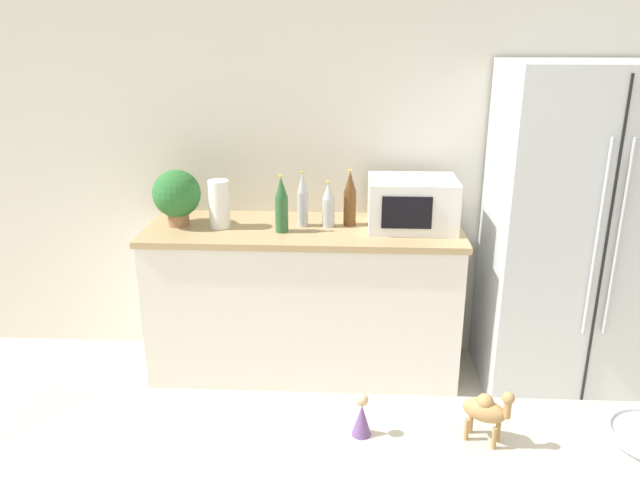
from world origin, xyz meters
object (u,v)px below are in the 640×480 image
object	(u,v)px
camel_figurine	(487,410)
wise_man_figurine_blue	(362,417)
back_bottle_1	(350,199)
paper_towel_roll	(220,204)
back_bottle_2	(282,205)
refrigerator	(581,235)
microwave	(412,204)
back_bottle_0	(303,200)
potted_plant	(177,195)
back_bottle_3	(329,205)

from	to	relation	value
camel_figurine	wise_man_figurine_blue	distance (m)	0.32
back_bottle_1	camel_figurine	distance (m)	2.01
back_bottle_1	camel_figurine	size ratio (longest dim) A/B	1.93
paper_towel_roll	back_bottle_2	distance (m)	0.36
refrigerator	camel_figurine	world-z (taller)	refrigerator
microwave	camel_figurine	size ratio (longest dim) A/B	2.92
paper_towel_roll	back_bottle_1	size ratio (longest dim) A/B	0.84
microwave	back_bottle_2	xyz separation A→B (m)	(-0.71, -0.11, 0.01)
paper_towel_roll	back_bottle_0	bearing A→B (deg)	6.27
refrigerator	paper_towel_roll	world-z (taller)	refrigerator
potted_plant	back_bottle_2	xyz separation A→B (m)	(0.60, -0.09, -0.02)
potted_plant	paper_towel_roll	size ratio (longest dim) A/B	1.19
potted_plant	back_bottle_1	world-z (taller)	same
back_bottle_3	camel_figurine	world-z (taller)	back_bottle_3
back_bottle_1	back_bottle_2	distance (m)	0.40
potted_plant	paper_towel_roll	world-z (taller)	potted_plant
refrigerator	wise_man_figurine_blue	xyz separation A→B (m)	(-1.21, -1.86, 0.09)
refrigerator	paper_towel_roll	size ratio (longest dim) A/B	6.79
back_bottle_3	microwave	bearing A→B (deg)	-0.28
refrigerator	back_bottle_2	world-z (taller)	refrigerator
paper_towel_roll	microwave	bearing A→B (deg)	2.43
refrigerator	back_bottle_3	world-z (taller)	refrigerator
back_bottle_2	back_bottle_3	distance (m)	0.27
potted_plant	back_bottle_0	xyz separation A→B (m)	(0.70, 0.03, -0.03)
potted_plant	paper_towel_roll	bearing A→B (deg)	-5.87
microwave	back_bottle_2	bearing A→B (deg)	-171.49
microwave	back_bottle_3	world-z (taller)	microwave
refrigerator	back_bottle_3	bearing A→B (deg)	176.91
refrigerator	potted_plant	world-z (taller)	refrigerator
back_bottle_1	wise_man_figurine_blue	bearing A→B (deg)	-88.70
microwave	camel_figurine	xyz separation A→B (m)	(0.02, -1.94, -0.01)
paper_towel_roll	wise_man_figurine_blue	distance (m)	2.03
back_bottle_0	back_bottle_3	bearing A→B (deg)	-1.19
back_bottle_2	camel_figurine	xyz separation A→B (m)	(0.74, -1.83, -0.02)
back_bottle_2	wise_man_figurine_blue	world-z (taller)	back_bottle_2
back_bottle_3	back_bottle_1	bearing A→B (deg)	15.68
potted_plant	back_bottle_0	distance (m)	0.70
microwave	back_bottle_0	bearing A→B (deg)	179.51
potted_plant	back_bottle_1	size ratio (longest dim) A/B	1.00
back_bottle_1	microwave	bearing A→B (deg)	-5.93
microwave	back_bottle_1	world-z (taller)	back_bottle_1
camel_figurine	wise_man_figurine_blue	xyz separation A→B (m)	(-0.32, 0.01, -0.04)
back_bottle_0	back_bottle_3	distance (m)	0.15
back_bottle_2	wise_man_figurine_blue	distance (m)	1.87
back_bottle_1	back_bottle_3	bearing A→B (deg)	-164.32
refrigerator	back_bottle_1	xyz separation A→B (m)	(-1.25, 0.11, 0.15)
back_bottle_2	back_bottle_3	xyz separation A→B (m)	(0.25, 0.11, -0.03)
potted_plant	wise_man_figurine_blue	world-z (taller)	potted_plant
back_bottle_2	back_bottle_1	bearing A→B (deg)	21.06
refrigerator	camel_figurine	xyz separation A→B (m)	(-0.89, -1.87, 0.13)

